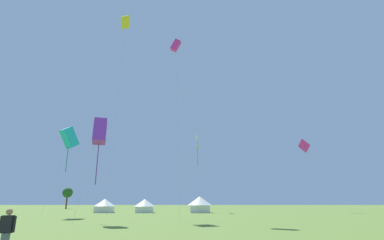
# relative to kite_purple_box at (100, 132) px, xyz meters

# --- Properties ---
(kite_purple_box) EXTENTS (1.89, 3.57, 10.55)m
(kite_purple_box) POSITION_rel_kite_purple_box_xyz_m (0.00, 0.00, 0.00)
(kite_purple_box) COLOR purple
(kite_purple_box) RESTS_ON ground
(kite_lime_diamond) EXTENTS (0.82, 3.04, 15.72)m
(kite_lime_diamond) POSITION_rel_kite_purple_box_xyz_m (11.30, 30.98, 4.83)
(kite_lime_diamond) COLOR #99DB2D
(kite_lime_diamond) RESTS_ON ground
(kite_magenta_box) EXTENTS (1.62, 2.04, 23.85)m
(kite_magenta_box) POSITION_rel_kite_purple_box_xyz_m (7.53, 6.38, 13.79)
(kite_magenta_box) COLOR #E02DA3
(kite_magenta_box) RESTS_ON ground
(kite_cyan_box) EXTENTS (3.24, 3.39, 12.68)m
(kite_cyan_box) POSITION_rel_kite_purple_box_xyz_m (-8.18, 12.33, 1.95)
(kite_cyan_box) COLOR #1EB7CC
(kite_cyan_box) RESTS_ON ground
(kite_yellow_diamond) EXTENTS (1.21, 3.14, 34.63)m
(kite_yellow_diamond) POSITION_rel_kite_purple_box_xyz_m (-2.09, 16.16, 23.76)
(kite_yellow_diamond) COLOR yellow
(kite_yellow_diamond) RESTS_ON ground
(kite_magenta_diamond) EXTENTS (1.65, 3.20, 14.93)m
(kite_magenta_diamond) POSITION_rel_kite_purple_box_xyz_m (33.96, 31.08, 4.31)
(kite_magenta_diamond) COLOR #E02DA3
(kite_magenta_diamond) RESTS_ON ground
(person_spectator) EXTENTS (0.57, 0.28, 1.73)m
(person_spectator) POSITION_rel_kite_purple_box_xyz_m (2.94, -19.22, -8.26)
(person_spectator) COLOR #565B66
(person_spectator) RESTS_ON ground
(festival_tent_center) EXTENTS (3.87, 3.87, 2.52)m
(festival_tent_center) POSITION_rel_kite_purple_box_xyz_m (-6.37, 27.54, -7.71)
(festival_tent_center) COLOR white
(festival_tent_center) RESTS_ON ground
(festival_tent_left) EXTENTS (3.80, 3.80, 2.47)m
(festival_tent_left) POSITION_rel_kite_purple_box_xyz_m (1.15, 27.54, -7.74)
(festival_tent_left) COLOR white
(festival_tent_left) RESTS_ON ground
(festival_tent_right) EXTENTS (4.55, 4.55, 2.96)m
(festival_tent_right) POSITION_rel_kite_purple_box_xyz_m (11.54, 27.54, -7.47)
(festival_tent_right) COLOR white
(festival_tent_right) RESTS_ON ground
(tree_distant_left) EXTENTS (2.99, 2.99, 6.16)m
(tree_distant_left) POSITION_rel_kite_purple_box_xyz_m (-26.96, 61.33, -4.52)
(tree_distant_left) COLOR brown
(tree_distant_left) RESTS_ON ground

